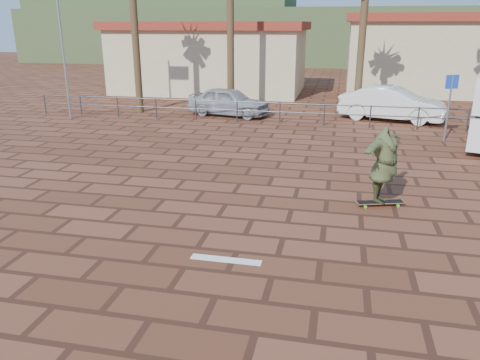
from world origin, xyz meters
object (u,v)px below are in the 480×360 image
longboard (380,202)px  car_white (392,104)px  car_silver (229,102)px  skateboarder (384,165)px

longboard → car_white: car_white is taller
car_silver → car_white: size_ratio=0.86×
longboard → car_silver: size_ratio=0.30×
car_silver → car_white: car_white is taller
longboard → skateboarder: 0.98m
car_white → skateboarder: bearing=-170.8°
skateboarder → car_white: bearing=15.9°
car_white → car_silver: bearing=108.3°
longboard → skateboarder: (0.00, 0.00, 0.98)m
longboard → car_silver: (-6.58, 11.16, 0.60)m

